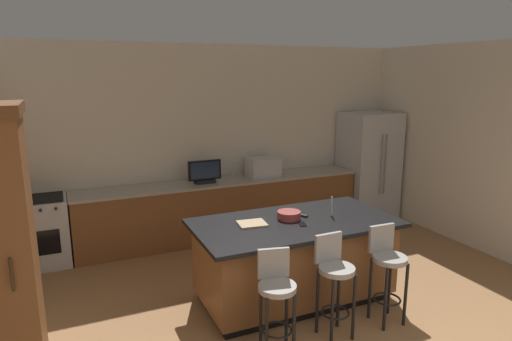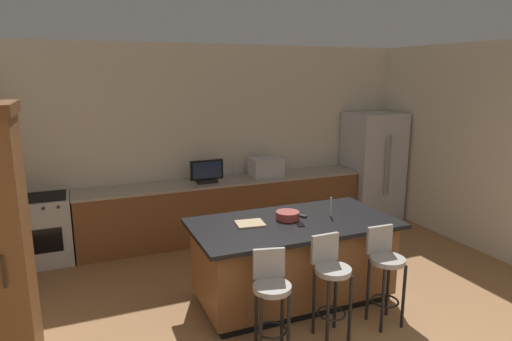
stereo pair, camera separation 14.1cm
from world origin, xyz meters
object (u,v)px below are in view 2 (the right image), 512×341
object	(u,v)px
cell_phone	(300,224)
bar_stool_center	(331,278)
refrigerator	(372,166)
tv_monitor	(207,172)
bar_stool_right	(385,267)
range_oven	(40,230)
bar_stool_left	(271,294)
fruit_bowl	(288,215)
kitchen_island	(293,260)
microwave	(266,167)
cutting_board	(250,224)
tv_remote	(300,215)

from	to	relation	value
cell_phone	bar_stool_center	bearing A→B (deg)	-74.24
refrigerator	tv_monitor	world-z (taller)	refrigerator
tv_monitor	bar_stool_right	world-z (taller)	tv_monitor
range_oven	cell_phone	world-z (taller)	cell_phone
bar_stool_left	fruit_bowl	bearing A→B (deg)	68.68
bar_stool_left	cell_phone	bearing A→B (deg)	58.87
kitchen_island	cell_phone	distance (m)	0.47
kitchen_island	range_oven	bearing A→B (deg)	141.06
bar_stool_left	bar_stool_right	bearing A→B (deg)	13.26
refrigerator	bar_stool_left	distance (m)	4.30
bar_stool_center	bar_stool_right	xyz separation A→B (m)	(0.62, -0.00, -0.00)
bar_stool_right	fruit_bowl	distance (m)	1.15
cell_phone	refrigerator	bearing A→B (deg)	57.69
microwave	fruit_bowl	size ratio (longest dim) A/B	1.86
tv_monitor	bar_stool_left	world-z (taller)	tv_monitor
cutting_board	microwave	bearing A→B (deg)	62.17
range_oven	bar_stool_left	distance (m)	3.55
kitchen_island	fruit_bowl	size ratio (longest dim) A/B	8.57
bar_stool_right	cutting_board	xyz separation A→B (m)	(-1.10, 0.87, 0.32)
range_oven	bar_stool_center	world-z (taller)	bar_stool_center
kitchen_island	tv_monitor	world-z (taller)	tv_monitor
microwave	fruit_bowl	world-z (taller)	microwave
tv_monitor	bar_stool_left	size ratio (longest dim) A/B	0.52
tv_monitor	cutting_board	distance (m)	2.00
tv_monitor	bar_stool_right	xyz separation A→B (m)	(0.99, -2.86, -0.45)
tv_monitor	tv_remote	distance (m)	2.02
microwave	cell_phone	xyz separation A→B (m)	(-0.59, -2.26, -0.12)
refrigerator	bar_stool_left	size ratio (longest dim) A/B	1.91
cell_phone	tv_remote	xyz separation A→B (m)	(0.13, 0.26, 0.01)
cutting_board	tv_monitor	bearing A→B (deg)	86.87
tv_remote	cutting_board	bearing A→B (deg)	158.17
tv_monitor	cell_phone	xyz separation A→B (m)	(0.38, -2.21, -0.13)
microwave	bar_stool_left	bearing A→B (deg)	-112.77
bar_stool_center	fruit_bowl	distance (m)	0.94
kitchen_island	tv_monitor	xyz separation A→B (m)	(-0.36, 2.08, 0.58)
microwave	tv_monitor	xyz separation A→B (m)	(-0.97, -0.05, 0.01)
bar_stool_right	tv_monitor	bearing A→B (deg)	110.81
bar_stool_left	cutting_board	xyz separation A→B (m)	(0.15, 0.89, 0.35)
tv_monitor	tv_remote	bearing A→B (deg)	-75.33
refrigerator	bar_stool_center	distance (m)	3.85
refrigerator	fruit_bowl	distance (m)	3.26
bar_stool_right	fruit_bowl	world-z (taller)	fruit_bowl
range_oven	bar_stool_left	world-z (taller)	bar_stool_left
bar_stool_right	microwave	bearing A→B (deg)	92.13
microwave	cutting_board	bearing A→B (deg)	-117.83
tv_remote	cutting_board	size ratio (longest dim) A/B	0.58
refrigerator	range_oven	size ratio (longest dim) A/B	1.99
tv_remote	cell_phone	bearing A→B (deg)	-142.51
bar_stool_left	bar_stool_right	xyz separation A→B (m)	(1.25, 0.02, 0.03)
kitchen_island	bar_stool_left	bearing A→B (deg)	-128.18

